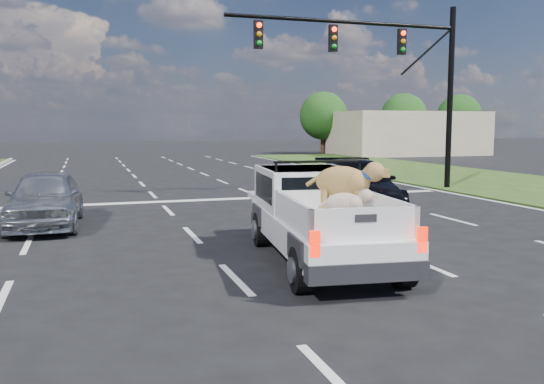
{
  "coord_description": "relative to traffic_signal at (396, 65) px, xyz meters",
  "views": [
    {
      "loc": [
        -4.03,
        -8.91,
        2.51
      ],
      "look_at": [
        -0.47,
        2.0,
        1.17
      ],
      "focal_mm": 38.0,
      "sensor_mm": 36.0,
      "label": 1
    }
  ],
  "objects": [
    {
      "name": "ground",
      "position": [
        -7.2,
        -10.5,
        -4.73
      ],
      "size": [
        160.0,
        160.0,
        0.0
      ],
      "primitive_type": "plane",
      "color": "black",
      "rests_on": "ground"
    },
    {
      "name": "road_markings",
      "position": [
        -7.2,
        -3.94,
        -4.72
      ],
      "size": [
        17.75,
        60.0,
        0.01
      ],
      "color": "silver",
      "rests_on": "ground"
    },
    {
      "name": "traffic_signal",
      "position": [
        0.0,
        0.0,
        0.0
      ],
      "size": [
        9.11,
        0.31,
        7.0
      ],
      "color": "black",
      "rests_on": "ground"
    },
    {
      "name": "building_right",
      "position": [
        14.8,
        23.5,
        -2.93
      ],
      "size": [
        12.0,
        7.0,
        3.6
      ],
      "primitive_type": "cube",
      "color": "#BDAF90",
      "rests_on": "ground"
    },
    {
      "name": "tree_far_d",
      "position": [
        8.8,
        27.5,
        -1.44
      ],
      "size": [
        4.2,
        4.2,
        5.4
      ],
      "color": "#332114",
      "rests_on": "ground"
    },
    {
      "name": "tree_far_e",
      "position": [
        16.8,
        27.5,
        -1.44
      ],
      "size": [
        4.2,
        4.2,
        5.4
      ],
      "color": "#332114",
      "rests_on": "ground"
    },
    {
      "name": "tree_far_f",
      "position": [
        22.8,
        27.5,
        -1.44
      ],
      "size": [
        4.2,
        4.2,
        5.4
      ],
      "color": "#332114",
      "rests_on": "ground"
    },
    {
      "name": "pickup_truck",
      "position": [
        -7.15,
        -9.69,
        -3.84
      ],
      "size": [
        2.37,
        5.16,
        1.87
      ],
      "rotation": [
        0.0,
        0.0,
        -0.12
      ],
      "color": "black",
      "rests_on": "ground"
    },
    {
      "name": "silver_sedan",
      "position": [
        -12.2,
        -4.25,
        -4.02
      ],
      "size": [
        1.86,
        4.21,
        1.41
      ],
      "primitive_type": "imported",
      "rotation": [
        0.0,
        0.0,
        -0.05
      ],
      "color": "#ADAFB4",
      "rests_on": "ground"
    },
    {
      "name": "black_coupe",
      "position": [
        -3.79,
        -4.39,
        -3.98
      ],
      "size": [
        3.39,
        5.53,
        1.5
      ],
      "primitive_type": "imported",
      "rotation": [
        0.0,
        0.0,
        -0.27
      ],
      "color": "black",
      "rests_on": "ground"
    }
  ]
}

